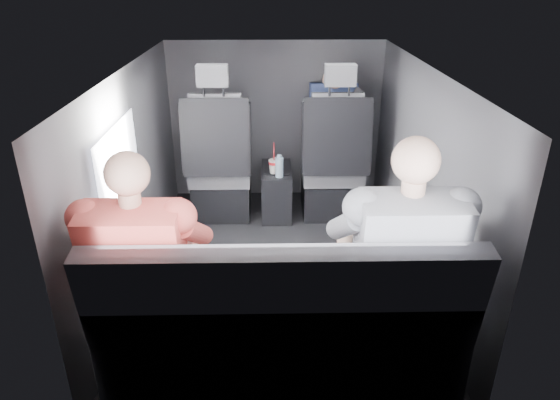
{
  "coord_description": "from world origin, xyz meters",
  "views": [
    {
      "loc": [
        -0.05,
        -2.88,
        1.87
      ],
      "look_at": [
        0.01,
        -0.05,
        0.55
      ],
      "focal_mm": 32.0,
      "sensor_mm": 36.0,
      "label": 1
    }
  ],
  "objects_px": {
    "laptop_black": "(385,245)",
    "center_console": "(276,191)",
    "rear_bench": "(282,339)",
    "passenger_rear_right": "(396,264)",
    "water_bottle": "(279,167)",
    "front_seat_left": "(220,171)",
    "passenger_front_right": "(332,120)",
    "soda_cup": "(274,166)",
    "laptop_white": "(163,249)",
    "front_seat_right": "(332,170)",
    "passenger_rear_left": "(148,270)"
  },
  "relations": [
    {
      "from": "front_seat_right",
      "to": "passenger_rear_right",
      "type": "distance_m",
      "value": 1.83
    },
    {
      "from": "front_seat_left",
      "to": "passenger_front_right",
      "type": "relative_size",
      "value": 1.73
    },
    {
      "from": "center_console",
      "to": "water_bottle",
      "type": "relative_size",
      "value": 2.67
    },
    {
      "from": "soda_cup",
      "to": "passenger_front_right",
      "type": "bearing_deg",
      "value": 34.17
    },
    {
      "from": "soda_cup",
      "to": "center_console",
      "type": "bearing_deg",
      "value": 79.74
    },
    {
      "from": "front_seat_left",
      "to": "rear_bench",
      "type": "height_order",
      "value": "front_seat_left"
    },
    {
      "from": "center_console",
      "to": "passenger_rear_right",
      "type": "distance_m",
      "value": 1.97
    },
    {
      "from": "front_seat_right",
      "to": "rear_bench",
      "type": "relative_size",
      "value": 0.79
    },
    {
      "from": "center_console",
      "to": "laptop_white",
      "type": "xyz_separation_m",
      "value": [
        -0.57,
        -1.67,
        0.43
      ]
    },
    {
      "from": "front_seat_right",
      "to": "center_console",
      "type": "bearing_deg",
      "value": 174.93
    },
    {
      "from": "front_seat_left",
      "to": "passenger_rear_left",
      "type": "bearing_deg",
      "value": -94.96
    },
    {
      "from": "front_seat_right",
      "to": "front_seat_left",
      "type": "bearing_deg",
      "value": 180.0
    },
    {
      "from": "center_console",
      "to": "front_seat_right",
      "type": "bearing_deg",
      "value": -5.07
    },
    {
      "from": "passenger_rear_left",
      "to": "center_console",
      "type": "bearing_deg",
      "value": 71.81
    },
    {
      "from": "rear_bench",
      "to": "water_bottle",
      "type": "xyz_separation_m",
      "value": [
        0.02,
        1.77,
        0.17
      ]
    },
    {
      "from": "soda_cup",
      "to": "water_bottle",
      "type": "distance_m",
      "value": 0.08
    },
    {
      "from": "passenger_rear_right",
      "to": "passenger_rear_left",
      "type": "bearing_deg",
      "value": 179.96
    },
    {
      "from": "water_bottle",
      "to": "soda_cup",
      "type": "bearing_deg",
      "value": 123.27
    },
    {
      "from": "center_console",
      "to": "passenger_front_right",
      "type": "bearing_deg",
      "value": 25.19
    },
    {
      "from": "rear_bench",
      "to": "laptop_black",
      "type": "xyz_separation_m",
      "value": [
        0.52,
        0.31,
        0.32
      ]
    },
    {
      "from": "rear_bench",
      "to": "water_bottle",
      "type": "bearing_deg",
      "value": 89.33
    },
    {
      "from": "front_seat_left",
      "to": "center_console",
      "type": "height_order",
      "value": "front_seat_left"
    },
    {
      "from": "front_seat_left",
      "to": "center_console",
      "type": "distance_m",
      "value": 0.49
    },
    {
      "from": "front_seat_right",
      "to": "center_console",
      "type": "relative_size",
      "value": 2.64
    },
    {
      "from": "soda_cup",
      "to": "passenger_rear_left",
      "type": "bearing_deg",
      "value": -108.67
    },
    {
      "from": "front_seat_left",
      "to": "passenger_rear_left",
      "type": "xyz_separation_m",
      "value": [
        -0.16,
        -1.81,
        0.23
      ]
    },
    {
      "from": "front_seat_left",
      "to": "laptop_black",
      "type": "height_order",
      "value": "front_seat_left"
    },
    {
      "from": "front_seat_right",
      "to": "rear_bench",
      "type": "distance_m",
      "value": 1.96
    },
    {
      "from": "front_seat_left",
      "to": "water_bottle",
      "type": "xyz_separation_m",
      "value": [
        0.47,
        -0.13,
        0.08
      ]
    },
    {
      "from": "soda_cup",
      "to": "rear_bench",
      "type": "bearing_deg",
      "value": -89.38
    },
    {
      "from": "front_seat_left",
      "to": "laptop_black",
      "type": "xyz_separation_m",
      "value": [
        0.97,
        -1.59,
        0.23
      ]
    },
    {
      "from": "rear_bench",
      "to": "laptop_black",
      "type": "height_order",
      "value": "rear_bench"
    },
    {
      "from": "laptop_white",
      "to": "passenger_front_right",
      "type": "bearing_deg",
      "value": 61.15
    },
    {
      "from": "laptop_black",
      "to": "passenger_front_right",
      "type": "xyz_separation_m",
      "value": [
        -0.05,
        1.85,
        0.11
      ]
    },
    {
      "from": "laptop_white",
      "to": "passenger_rear_right",
      "type": "bearing_deg",
      "value": -9.42
    },
    {
      "from": "soda_cup",
      "to": "passenger_front_right",
      "type": "relative_size",
      "value": 0.35
    },
    {
      "from": "front_seat_right",
      "to": "water_bottle",
      "type": "relative_size",
      "value": 7.05
    },
    {
      "from": "center_console",
      "to": "front_seat_left",
      "type": "bearing_deg",
      "value": -174.93
    },
    {
      "from": "passenger_rear_right",
      "to": "water_bottle",
      "type": "bearing_deg",
      "value": 106.59
    },
    {
      "from": "passenger_front_right",
      "to": "front_seat_left",
      "type": "bearing_deg",
      "value": -164.23
    },
    {
      "from": "laptop_black",
      "to": "center_console",
      "type": "bearing_deg",
      "value": 107.58
    },
    {
      "from": "passenger_rear_right",
      "to": "laptop_white",
      "type": "bearing_deg",
      "value": 170.58
    },
    {
      "from": "front_seat_left",
      "to": "passenger_rear_left",
      "type": "relative_size",
      "value": 1.02
    },
    {
      "from": "center_console",
      "to": "soda_cup",
      "type": "bearing_deg",
      "value": -100.26
    },
    {
      "from": "rear_bench",
      "to": "front_seat_left",
      "type": "bearing_deg",
      "value": 103.31
    },
    {
      "from": "rear_bench",
      "to": "laptop_white",
      "type": "xyz_separation_m",
      "value": [
        -0.57,
        0.28,
        0.33
      ]
    },
    {
      "from": "soda_cup",
      "to": "front_seat_right",
      "type": "bearing_deg",
      "value": 8.5
    },
    {
      "from": "center_console",
      "to": "soda_cup",
      "type": "relative_size",
      "value": 1.86
    },
    {
      "from": "center_console",
      "to": "laptop_black",
      "type": "distance_m",
      "value": 1.77
    },
    {
      "from": "water_bottle",
      "to": "passenger_rear_left",
      "type": "bearing_deg",
      "value": -110.53
    }
  ]
}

